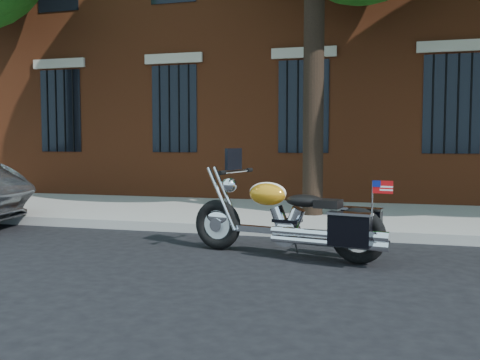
# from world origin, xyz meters

# --- Properties ---
(ground) EXTENTS (120.00, 120.00, 0.00)m
(ground) POSITION_xyz_m (0.00, 0.00, 0.00)
(ground) COLOR black
(ground) RESTS_ON ground
(curb) EXTENTS (40.00, 0.16, 0.15)m
(curb) POSITION_xyz_m (0.00, 1.38, 0.07)
(curb) COLOR gray
(curb) RESTS_ON ground
(sidewalk) EXTENTS (40.00, 3.60, 0.15)m
(sidewalk) POSITION_xyz_m (0.00, 3.26, 0.07)
(sidewalk) COLOR gray
(sidewalk) RESTS_ON ground
(motorcycle) EXTENTS (2.56, 1.11, 1.34)m
(motorcycle) POSITION_xyz_m (0.66, -0.06, 0.45)
(motorcycle) COLOR black
(motorcycle) RESTS_ON ground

